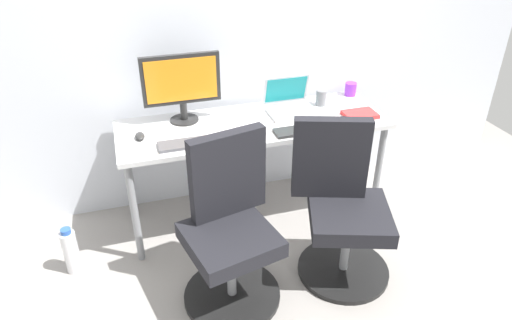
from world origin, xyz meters
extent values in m
plane|color=gray|center=(0.00, 0.00, 0.00)|extent=(5.28, 5.28, 0.00)
cube|color=silver|center=(0.00, 0.37, 1.30)|extent=(4.40, 0.04, 2.60)
cube|color=silver|center=(0.00, 0.00, 0.70)|extent=(1.70, 0.58, 0.03)
cylinder|color=gray|center=(-0.80, -0.24, 0.34)|extent=(0.04, 0.04, 0.68)
cylinder|color=gray|center=(0.80, -0.24, 0.34)|extent=(0.04, 0.04, 0.68)
cylinder|color=gray|center=(-0.80, 0.24, 0.34)|extent=(0.04, 0.04, 0.68)
cylinder|color=gray|center=(0.80, 0.24, 0.34)|extent=(0.04, 0.04, 0.68)
cylinder|color=black|center=(-0.34, -0.71, 0.01)|extent=(0.54, 0.54, 0.03)
cylinder|color=gray|center=(-0.34, -0.71, 0.20)|extent=(0.05, 0.05, 0.34)
cube|color=black|center=(-0.34, -0.71, 0.41)|extent=(0.53, 0.53, 0.09)
cube|color=black|center=(-0.30, -0.53, 0.70)|extent=(0.43, 0.16, 0.48)
cylinder|color=black|center=(0.34, -0.71, 0.01)|extent=(0.54, 0.54, 0.03)
cylinder|color=gray|center=(0.34, -0.71, 0.20)|extent=(0.05, 0.05, 0.34)
cube|color=black|center=(0.34, -0.71, 0.41)|extent=(0.56, 0.56, 0.09)
cube|color=black|center=(0.28, -0.54, 0.70)|extent=(0.42, 0.20, 0.48)
cylinder|color=white|center=(-1.19, -0.23, 0.14)|extent=(0.09, 0.09, 0.28)
cylinder|color=#2D59B2|center=(-1.19, -0.23, 0.30)|extent=(0.06, 0.06, 0.03)
cylinder|color=#262626|center=(-0.41, 0.15, 0.72)|extent=(0.18, 0.18, 0.01)
cylinder|color=#262626|center=(-0.41, 0.15, 0.78)|extent=(0.04, 0.04, 0.11)
cube|color=#262626|center=(-0.41, 0.15, 0.99)|extent=(0.48, 0.03, 0.31)
cube|color=orange|center=(-0.41, 0.13, 0.99)|extent=(0.43, 0.00, 0.26)
cube|color=silver|center=(0.28, 0.04, 0.72)|extent=(0.31, 0.22, 0.02)
cube|color=silver|center=(0.28, 0.18, 0.83)|extent=(0.31, 0.07, 0.21)
cube|color=teal|center=(0.28, 0.18, 0.83)|extent=(0.28, 0.05, 0.17)
cube|color=#515156|center=(-0.45, -0.18, 0.72)|extent=(0.34, 0.12, 0.02)
cube|color=#2D2D2D|center=(0.24, -0.21, 0.72)|extent=(0.34, 0.12, 0.02)
ellipsoid|color=#2D2D2D|center=(-0.15, -0.22, 0.73)|extent=(0.06, 0.10, 0.03)
ellipsoid|color=#2D2D2D|center=(-0.71, -0.02, 0.73)|extent=(0.06, 0.10, 0.03)
cylinder|color=purple|center=(0.79, 0.22, 0.76)|extent=(0.08, 0.08, 0.09)
cylinder|color=slate|center=(0.51, 0.13, 0.77)|extent=(0.07, 0.07, 0.10)
cube|color=red|center=(0.68, -0.12, 0.73)|extent=(0.21, 0.15, 0.03)
camera|label=1|loc=(-0.76, -2.55, 2.00)|focal=32.69mm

